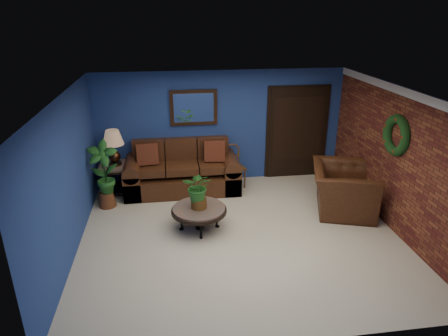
{
  "coord_description": "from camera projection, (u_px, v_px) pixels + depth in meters",
  "views": [
    {
      "loc": [
        -1.14,
        -5.99,
        3.72
      ],
      "look_at": [
        -0.21,
        0.55,
        1.06
      ],
      "focal_mm": 32.0,
      "sensor_mm": 36.0,
      "label": 1
    }
  ],
  "objects": [
    {
      "name": "ceiling",
      "position": [
        243.0,
        93.0,
        6.1
      ],
      "size": [
        5.5,
        5.0,
        0.02
      ],
      "primitive_type": "cube",
      "color": "white",
      "rests_on": "wall_back"
    },
    {
      "name": "closet_door",
      "position": [
        297.0,
        133.0,
        9.14
      ],
      "size": [
        1.44,
        0.06,
        2.18
      ],
      "primitive_type": "cube",
      "color": "black",
      "rests_on": "wall_back"
    },
    {
      "name": "wall_mirror",
      "position": [
        194.0,
        108.0,
        8.58
      ],
      "size": [
        1.02,
        0.06,
        0.77
      ],
      "primitive_type": "cube",
      "color": "#452815",
      "rests_on": "wall_back"
    },
    {
      "name": "coffee_plant",
      "position": [
        198.0,
        188.0,
        6.93
      ],
      "size": [
        0.6,
        0.56,
        0.69
      ],
      "color": "brown",
      "rests_on": "coffee_table"
    },
    {
      "name": "wreath",
      "position": [
        396.0,
        135.0,
        6.8
      ],
      "size": [
        0.16,
        0.72,
        0.72
      ],
      "primitive_type": "torus",
      "rotation": [
        0.0,
        1.57,
        0.0
      ],
      "color": "black",
      "rests_on": "wall_right_brick"
    },
    {
      "name": "side_chair",
      "position": [
        233.0,
        163.0,
        8.81
      ],
      "size": [
        0.49,
        0.49,
        0.95
      ],
      "rotation": [
        0.0,
        0.0,
        0.24
      ],
      "color": "brown",
      "rests_on": "ground"
    },
    {
      "name": "floor",
      "position": [
        240.0,
        235.0,
        7.04
      ],
      "size": [
        5.5,
        5.5,
        0.0
      ],
      "primitive_type": "plane",
      "color": "beige",
      "rests_on": "ground"
    },
    {
      "name": "wall_right_brick",
      "position": [
        397.0,
        161.0,
        6.93
      ],
      "size": [
        0.04,
        5.0,
        2.5
      ],
      "primitive_type": "cube",
      "color": "brown",
      "rests_on": "ground"
    },
    {
      "name": "crown_molding",
      "position": [
        407.0,
        93.0,
        6.48
      ],
      "size": [
        0.03,
        5.0,
        0.14
      ],
      "primitive_type": "cube",
      "color": "white",
      "rests_on": "wall_right_brick"
    },
    {
      "name": "table_lamp",
      "position": [
        113.0,
        143.0,
        8.2
      ],
      "size": [
        0.44,
        0.44,
        0.73
      ],
      "color": "#452815",
      "rests_on": "end_table"
    },
    {
      "name": "tall_plant",
      "position": [
        104.0,
        173.0,
        7.77
      ],
      "size": [
        0.61,
        0.43,
        1.36
      ],
      "color": "brown",
      "rests_on": "ground"
    },
    {
      "name": "armchair",
      "position": [
        343.0,
        189.0,
        7.76
      ],
      "size": [
        1.54,
        1.66,
        0.88
      ],
      "primitive_type": "imported",
      "rotation": [
        0.0,
        0.0,
        1.26
      ],
      "color": "#4B2915",
      "rests_on": "ground"
    },
    {
      "name": "end_table",
      "position": [
        116.0,
        171.0,
        8.43
      ],
      "size": [
        0.72,
        0.72,
        0.65
      ],
      "color": "#544F4A",
      "rests_on": "ground"
    },
    {
      "name": "wall_back",
      "position": [
        221.0,
        127.0,
        8.87
      ],
      "size": [
        5.5,
        0.04,
        2.5
      ],
      "primitive_type": "cube",
      "color": "navy",
      "rests_on": "ground"
    },
    {
      "name": "floor_plant",
      "position": [
        359.0,
        197.0,
        7.54
      ],
      "size": [
        0.41,
        0.36,
        0.77
      ],
      "color": "brown",
      "rests_on": "ground"
    },
    {
      "name": "sofa",
      "position": [
        182.0,
        173.0,
        8.71
      ],
      "size": [
        2.44,
        1.05,
        1.1
      ],
      "color": "#4B2915",
      "rests_on": "ground"
    },
    {
      "name": "coffee_table",
      "position": [
        199.0,
        210.0,
        7.1
      ],
      "size": [
        0.99,
        0.99,
        0.42
      ],
      "rotation": [
        0.0,
        0.0,
        -0.27
      ],
      "color": "#544F4A",
      "rests_on": "ground"
    },
    {
      "name": "wall_left",
      "position": [
        68.0,
        178.0,
        6.21
      ],
      "size": [
        0.04,
        5.0,
        2.5
      ],
      "primitive_type": "cube",
      "color": "navy",
      "rests_on": "ground"
    }
  ]
}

